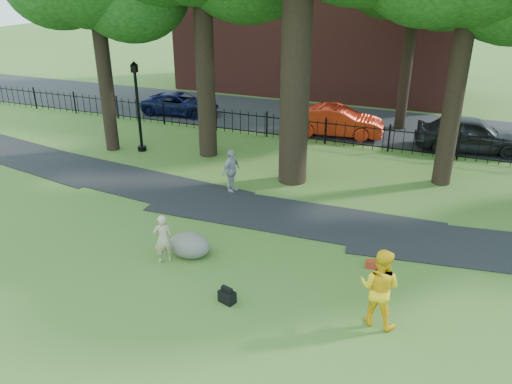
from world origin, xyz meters
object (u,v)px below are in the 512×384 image
at_px(woman, 163,239).
at_px(lamppost, 138,108).
at_px(red_sedan, 337,121).
at_px(man, 379,288).
at_px(boulder, 189,243).

bearing_deg(woman, lamppost, -93.04).
bearing_deg(red_sedan, man, -168.56).
bearing_deg(red_sedan, woman, 167.04).
bearing_deg(man, lamppost, -25.36).
bearing_deg(woman, boulder, -169.24).
bearing_deg(man, woman, 4.85).
distance_m(man, lamppost, 14.89).
xyz_separation_m(woman, lamppost, (-6.13, 7.97, 1.27)).
bearing_deg(boulder, man, -10.93).
distance_m(lamppost, red_sedan, 9.73).
bearing_deg(red_sedan, lamppost, 120.02).
height_order(woman, boulder, woman).
bearing_deg(man, red_sedan, -63.37).
relative_size(lamppost, red_sedan, 0.90).
distance_m(boulder, red_sedan, 13.09).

